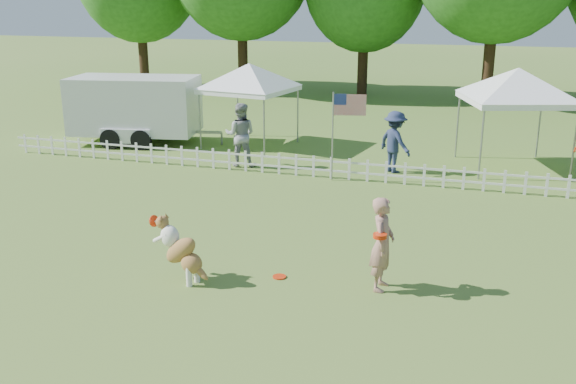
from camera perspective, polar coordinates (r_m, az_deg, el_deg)
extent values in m
plane|color=#3E6821|center=(11.07, -1.17, -8.54)|extent=(120.00, 120.00, 0.00)
imported|color=#A07060|center=(10.86, 8.39, -4.59)|extent=(0.40, 0.60, 1.62)
cylinder|color=red|center=(11.47, -0.77, -7.54)|extent=(0.32, 0.32, 0.02)
imported|color=gray|center=(18.71, -4.25, 5.09)|extent=(1.03, 0.88, 1.86)
imported|color=#222B49|center=(18.26, 9.48, 4.41)|extent=(1.28, 1.21, 1.74)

